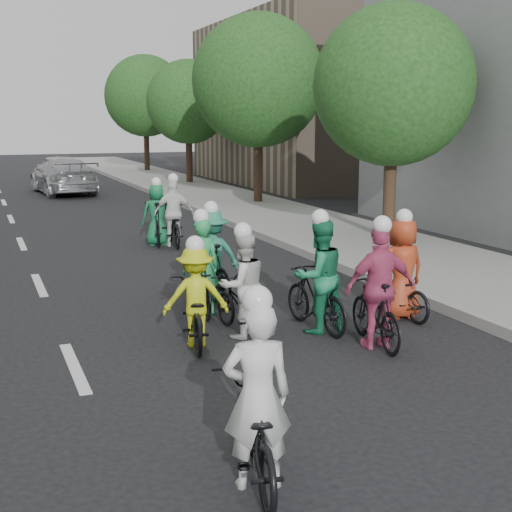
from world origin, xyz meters
TOP-DOWN VIEW (x-y plane):
  - ground at (0.00, 0.00)m, footprint 120.00×120.00m
  - sidewalk_right at (8.00, 10.00)m, footprint 4.00×80.00m
  - curb_right at (6.05, 10.00)m, footprint 0.18×80.00m
  - bldg_se at (16.00, 24.00)m, footprint 10.00×14.00m
  - tree_r_0 at (8.80, 6.60)m, footprint 4.00×4.00m
  - tree_r_1 at (8.80, 15.60)m, footprint 4.80×4.80m
  - tree_r_2 at (8.80, 24.60)m, footprint 4.00×4.00m
  - tree_r_3 at (8.80, 33.60)m, footprint 4.80×4.80m
  - cyclist_0 at (1.07, -3.58)m, footprint 0.91×1.80m
  - cyclist_1 at (3.64, 0.32)m, footprint 0.89×1.67m
  - cyclist_2 at (1.73, 0.36)m, footprint 1.01×1.80m
  - cyclist_3 at (4.07, -0.68)m, footprint 1.05×1.63m
  - cyclist_4 at (5.20, 0.51)m, footprint 0.82×1.61m
  - cyclist_5 at (2.30, 1.90)m, footprint 0.67×1.74m
  - cyclist_6 at (2.49, 0.50)m, footprint 0.81×1.63m
  - cyclist_7 at (2.71, 2.63)m, footprint 1.10×1.80m
  - cyclist_8 at (3.58, 8.32)m, footprint 1.03×1.94m
  - cyclist_9 at (3.22, 8.59)m, footprint 0.84×1.92m
  - follow_car_lead at (2.56, 22.47)m, footprint 2.60×5.37m
  - follow_car_trail at (2.80, 26.02)m, footprint 2.29×4.69m

SIDE VIEW (x-z plane):
  - ground at x=0.00m, z-range 0.00..0.00m
  - sidewalk_right at x=8.00m, z-range 0.00..0.15m
  - curb_right at x=6.05m, z-range 0.00..0.18m
  - cyclist_2 at x=1.73m, z-range -0.21..1.36m
  - cyclist_0 at x=1.07m, z-range -0.32..1.47m
  - cyclist_6 at x=2.49m, z-range -0.25..1.45m
  - cyclist_5 at x=2.30m, z-range -0.26..1.48m
  - cyclist_4 at x=5.20m, z-range -0.27..1.50m
  - cyclist_8 at x=3.58m, z-range -0.29..1.54m
  - cyclist_9 at x=3.22m, z-range -0.21..1.51m
  - cyclist_7 at x=2.71m, z-range -0.20..1.57m
  - cyclist_3 at x=4.07m, z-range -0.25..1.62m
  - cyclist_1 at x=3.64m, z-range -0.23..1.63m
  - follow_car_lead at x=2.56m, z-range 0.00..1.51m
  - follow_car_trail at x=2.80m, z-range 0.00..1.54m
  - tree_r_0 at x=8.80m, z-range 0.98..6.95m
  - tree_r_2 at x=8.80m, z-range 0.98..6.95m
  - bldg_se at x=16.00m, z-range 0.00..8.00m
  - tree_r_1 at x=8.80m, z-range 1.05..7.98m
  - tree_r_3 at x=8.80m, z-range 1.05..7.98m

